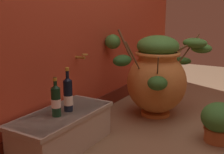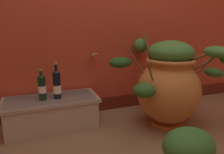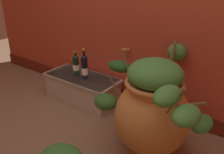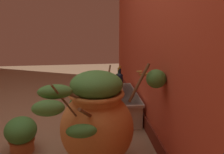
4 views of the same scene
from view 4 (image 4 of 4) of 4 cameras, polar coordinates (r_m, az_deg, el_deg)
ground_plane at (r=2.93m, az=-14.51°, el=-12.28°), size 7.00×7.00×0.00m
back_wall at (r=2.70m, az=10.43°, el=14.17°), size 4.40×0.33×2.60m
terracotta_urn at (r=2.27m, az=-3.11°, el=-8.46°), size 0.99×1.00×0.85m
stone_ledge at (r=3.36m, az=1.68°, el=-5.36°), size 0.85×0.39×0.28m
wine_bottle_left at (r=3.22m, az=1.59°, el=-1.36°), size 0.07×0.07×0.34m
wine_bottle_middle at (r=3.35m, az=1.37°, el=-0.91°), size 0.07×0.07×0.29m
potted_shrub at (r=2.71m, az=-17.83°, el=-10.72°), size 0.34×0.29×0.32m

